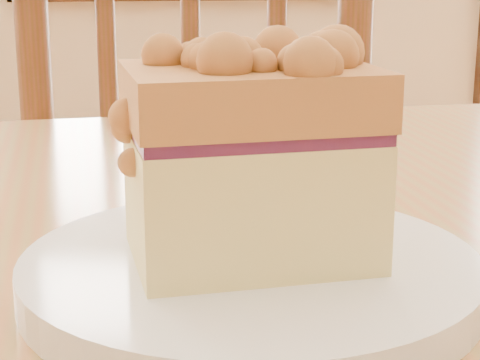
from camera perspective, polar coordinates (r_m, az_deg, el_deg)
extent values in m
cube|color=#5F2F1A|center=(1.21, -1.74, -5.85)|extent=(0.54, 0.54, 0.04)
cylinder|color=#5F2F1A|center=(0.94, 7.66, 3.49)|extent=(0.04, 0.04, 0.49)
cylinder|color=#5F2F1A|center=(0.99, -13.74, 3.80)|extent=(0.04, 0.04, 0.49)
cylinder|color=#5F2F1A|center=(0.94, 2.46, 2.98)|extent=(0.02, 0.02, 0.42)
cylinder|color=#5F2F1A|center=(0.95, -3.32, 3.09)|extent=(0.02, 0.02, 0.42)
cylinder|color=#5F2F1A|center=(0.97, -8.93, 3.16)|extent=(0.02, 0.02, 0.42)
cylinder|color=white|center=(0.40, 0.70, -6.44)|extent=(0.22, 0.22, 0.02)
cylinder|color=white|center=(0.40, 0.70, -7.11)|extent=(0.15, 0.15, 0.01)
cube|color=#F9DF8C|center=(0.39, 0.72, -1.12)|extent=(0.12, 0.09, 0.06)
cube|color=#4B1534|center=(0.38, 0.74, 3.58)|extent=(0.11, 0.09, 0.01)
cube|color=#BC773B|center=(0.38, 0.75, 5.89)|extent=(0.12, 0.09, 0.03)
sphere|color=#BC773B|center=(0.36, -4.62, 8.07)|extent=(0.02, 0.02, 0.02)
sphere|color=#BC773B|center=(0.38, -2.77, 8.50)|extent=(0.02, 0.02, 0.02)
sphere|color=#BC773B|center=(0.38, -3.73, 8.15)|extent=(0.01, 0.01, 0.01)
sphere|color=#BC773B|center=(0.34, -3.51, 7.72)|extent=(0.02, 0.02, 0.02)
sphere|color=#BC773B|center=(0.37, -1.13, 8.34)|extent=(0.02, 0.02, 0.02)
sphere|color=#BC773B|center=(0.36, 0.26, 7.95)|extent=(0.02, 0.02, 0.02)
sphere|color=#BC773B|center=(0.41, 2.70, 8.64)|extent=(0.01, 0.01, 0.01)
sphere|color=#BC773B|center=(0.39, 7.06, 8.60)|extent=(0.02, 0.02, 0.02)
sphere|color=#BC773B|center=(0.39, -5.67, 8.50)|extent=(0.02, 0.02, 0.02)
sphere|color=#BC773B|center=(0.35, 6.73, 8.00)|extent=(0.02, 0.02, 0.02)
sphere|color=#BC773B|center=(0.39, -0.78, 8.65)|extent=(0.02, 0.02, 0.02)
sphere|color=#BC773B|center=(0.37, -1.54, 8.30)|extent=(0.02, 0.02, 0.02)
sphere|color=#BC773B|center=(0.38, 8.34, 8.29)|extent=(0.02, 0.02, 0.02)
sphere|color=#BC773B|center=(0.38, 6.79, 8.38)|extent=(0.02, 0.02, 0.02)
sphere|color=#BC773B|center=(0.34, -1.25, 7.55)|extent=(0.02, 0.02, 0.02)
sphere|color=#BC773B|center=(0.36, -5.31, 7.97)|extent=(0.01, 0.01, 0.01)
sphere|color=#BC773B|center=(0.39, 3.26, 8.66)|extent=(0.02, 0.02, 0.02)
sphere|color=#BC773B|center=(0.39, 4.20, 8.72)|extent=(0.02, 0.02, 0.02)
sphere|color=#BC773B|center=(0.40, -3.55, 8.76)|extent=(0.02, 0.02, 0.02)
sphere|color=#BC773B|center=(0.40, -4.50, 8.95)|extent=(0.03, 0.03, 0.03)
sphere|color=#BC773B|center=(0.34, -1.21, 7.75)|extent=(0.02, 0.02, 0.02)
sphere|color=#BC773B|center=(0.41, 2.32, 8.96)|extent=(0.02, 0.02, 0.02)
sphere|color=#BC773B|center=(0.35, -8.06, 1.74)|extent=(0.01, 0.01, 0.01)
sphere|color=#BC773B|center=(0.39, -8.26, 5.76)|extent=(0.02, 0.02, 0.02)
sphere|color=#BC773B|center=(0.35, -7.49, -1.11)|extent=(0.02, 0.02, 0.02)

